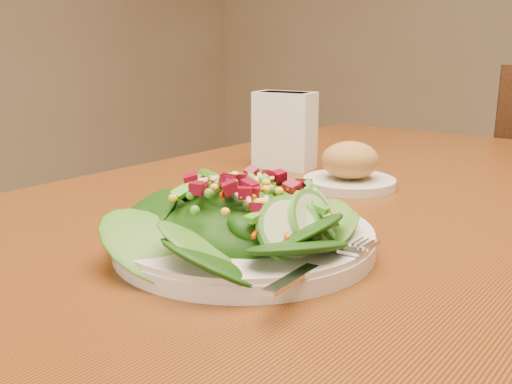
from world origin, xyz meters
The scene contains 4 objects.
dining_table centered at (0.00, 0.00, 0.65)m, with size 0.90×1.40×0.75m.
salad_plate centered at (0.00, -0.27, 0.78)m, with size 0.28×0.28×0.08m.
bread_plate centered at (-0.06, 0.05, 0.78)m, with size 0.14×0.14×0.07m.
napkin_holder centered at (-0.22, 0.11, 0.82)m, with size 0.11×0.07×0.14m.
Camera 1 is at (0.37, -0.71, 0.96)m, focal length 40.00 mm.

